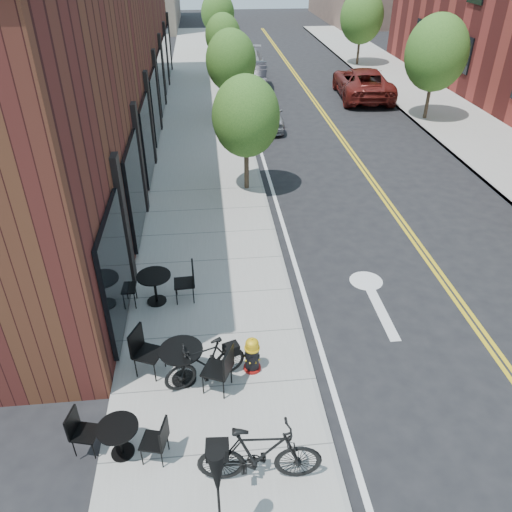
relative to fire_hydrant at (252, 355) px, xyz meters
name	(u,v)px	position (x,y,z in m)	size (l,w,h in m)	color
ground	(316,383)	(1.23, -0.39, -0.50)	(120.00, 120.00, 0.00)	black
sidewalk_near	(206,179)	(-0.77, 9.61, -0.44)	(4.00, 70.00, 0.12)	#9E9B93
building_near	(82,59)	(-5.27, 13.61, 3.00)	(5.00, 28.00, 7.00)	#481917
tree_near_a	(246,117)	(0.63, 8.61, 2.10)	(2.20, 2.20, 3.81)	#382B1E
tree_near_b	(231,61)	(0.63, 16.61, 2.21)	(2.30, 2.30, 3.98)	#382B1E
tree_near_c	(223,36)	(0.63, 24.61, 2.03)	(2.10, 2.10, 3.67)	#382B1E
tree_near_d	(218,13)	(0.63, 32.61, 2.29)	(2.40, 2.40, 4.11)	#382B1E
tree_far_b	(436,53)	(9.83, 15.61, 2.55)	(2.80, 2.80, 4.62)	#382B1E
tree_far_c	(362,17)	(9.83, 27.61, 2.55)	(2.80, 2.80, 4.62)	#382B1E
fire_hydrant	(252,355)	(0.00, 0.00, 0.00)	(0.46, 0.46, 0.81)	maroon
bicycle_left	(205,363)	(-0.93, -0.23, 0.11)	(0.47, 1.65, 0.99)	black
bicycle_right	(260,455)	(-0.11, -2.42, 0.21)	(0.56, 1.98, 1.19)	black
bistro_set_a	(182,360)	(-1.37, -0.16, 0.14)	(1.96, 1.22, 1.04)	black
bistro_set_b	(119,436)	(-2.37, -1.72, 0.05)	(1.63, 0.83, 0.85)	black
bistro_set_c	(155,285)	(-2.06, 2.42, 0.12)	(1.85, 0.83, 0.99)	black
patio_umbrella	(217,481)	(-0.77, -3.38, 1.11)	(0.34, 0.34, 2.08)	black
parked_car_a	(265,112)	(2.06, 15.51, 0.15)	(1.54, 3.83, 1.30)	gray
parked_car_b	(252,78)	(2.03, 21.48, 0.27)	(1.64, 4.71, 1.55)	black
parked_car_c	(246,64)	(2.05, 25.21, 0.26)	(2.15, 5.29, 1.54)	#A2A3A6
parked_car_far	(363,83)	(7.92, 19.84, 0.29)	(2.62, 5.68, 1.58)	maroon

